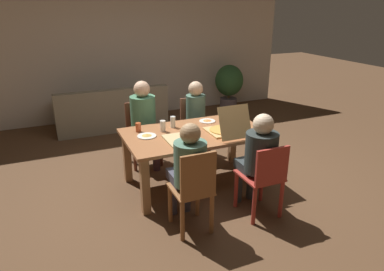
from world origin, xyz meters
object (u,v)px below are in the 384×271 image
pizza_box_1 (226,129)px  chair_0 (194,190)px  plate_0 (147,136)px  plate_1 (207,121)px  dining_table (195,140)px  drinking_glass_0 (163,126)px  person_2 (144,117)px  person_3 (197,114)px  person_0 (188,166)px  person_1 (258,154)px  chair_2 (143,131)px  plate_2 (234,121)px  drinking_glass_3 (224,114)px  couch (112,113)px  potted_plant (229,84)px  pizza_box_0 (183,139)px  chair_3 (194,125)px  drinking_glass_1 (138,127)px  chair_1 (264,178)px  drinking_glass_2 (173,122)px

pizza_box_1 → chair_0: bearing=-135.2°
plate_0 → plate_1: same height
dining_table → drinking_glass_0: bearing=152.8°
person_2 → plate_1: (0.75, -0.50, -0.00)m
person_3 → pizza_box_1: 1.00m
chair_0 → person_0: bearing=90.0°
dining_table → pizza_box_1: bearing=-29.3°
person_1 → dining_table: bearing=114.6°
chair_2 → plate_2: size_ratio=4.26×
drinking_glass_3 → couch: (-1.19, 2.29, -0.50)m
pizza_box_1 → potted_plant: (1.70, 2.99, -0.18)m
person_0 → pizza_box_0: bearing=72.8°
person_0 → chair_3: (0.82, 1.74, -0.21)m
person_2 → chair_3: person_2 is taller
drinking_glass_1 → plate_1: bearing=1.2°
chair_1 → couch: chair_1 is taller
chair_2 → potted_plant: potted_plant is taller
drinking_glass_0 → plate_0: bearing=-157.9°
chair_1 → plate_0: size_ratio=3.73×
person_0 → chair_3: 1.94m
pizza_box_0 → drinking_glass_2: size_ratio=2.80×
chair_3 → drinking_glass_1: (-1.04, -0.64, 0.31)m
plate_0 → drinking_glass_0: 0.27m
person_2 → plate_2: bearing=-30.1°
chair_2 → person_3: (0.82, -0.13, 0.20)m
chair_0 → plate_1: size_ratio=4.25×
person_2 → drinking_glass_3: person_2 is taller
plate_2 → drinking_glass_1: drinking_glass_1 is taller
person_1 → couch: 3.68m
chair_1 → drinking_glass_3: bearing=80.1°
pizza_box_0 → drinking_glass_0: drinking_glass_0 is taller
couch → pizza_box_1: bearing=-72.7°
plate_2 → pizza_box_1: bearing=-131.9°
person_0 → plate_1: person_0 is taller
person_1 → pizza_box_1: bearing=94.6°
person_3 → chair_3: bearing=90.0°
plate_0 → drinking_glass_0: bearing=22.1°
person_2 → drinking_glass_1: bearing=-113.1°
chair_2 → drinking_glass_2: size_ratio=6.24×
pizza_box_0 → drinking_glass_3: 1.04m
chair_2 → plate_0: (-0.17, -0.84, 0.24)m
chair_1 → drinking_glass_2: (-0.58, 1.26, 0.33)m
chair_1 → drinking_glass_2: size_ratio=5.97×
pizza_box_0 → drinking_glass_2: bearing=84.2°
chair_3 → plate_0: bearing=-139.5°
person_0 → drinking_glass_2: person_0 is taller
person_0 → pizza_box_1: person_0 is taller
drinking_glass_1 → person_0: bearing=-78.7°
plate_0 → chair_2: bearing=78.5°
chair_0 → drinking_glass_2: 1.29m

